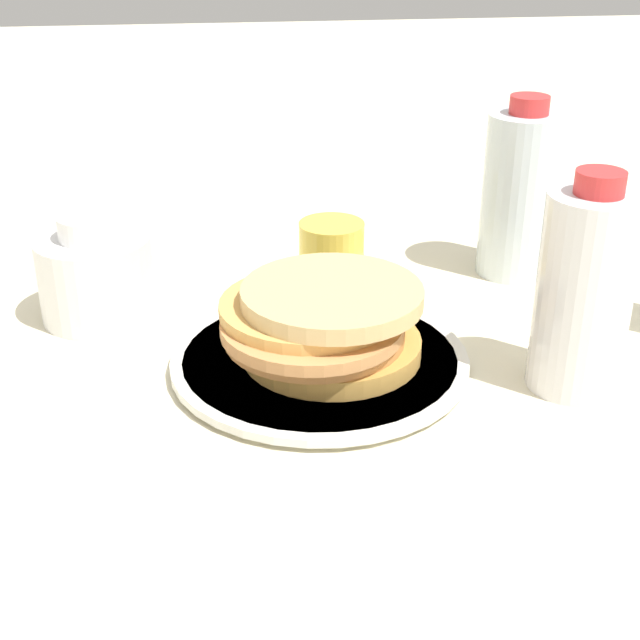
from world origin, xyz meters
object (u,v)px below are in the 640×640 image
juice_glass (331,253)px  cream_jug (96,274)px  plate (320,362)px  water_bottle_near (584,291)px  pancake_stack (320,324)px  water_bottle_mid (520,193)px

juice_glass → cream_jug: size_ratio=0.63×
plate → water_bottle_near: 0.22m
pancake_stack → plate: bearing=74.2°
pancake_stack → water_bottle_near: size_ratio=0.91×
plate → cream_jug: bearing=146.9°
pancake_stack → water_bottle_near: bearing=-13.6°
juice_glass → pancake_stack: bearing=-100.8°
plate → juice_glass: size_ratio=3.79×
water_bottle_mid → pancake_stack: bearing=-141.4°
plate → pancake_stack: size_ratio=1.52×
juice_glass → cream_jug: (-0.23, -0.05, 0.01)m
juice_glass → cream_jug: 0.24m
water_bottle_mid → plate: bearing=-141.4°
juice_glass → water_bottle_near: bearing=-53.6°
plate → water_bottle_near: bearing=-13.8°
juice_glass → water_bottle_mid: 0.20m
juice_glass → cream_jug: bearing=-167.2°
water_bottle_near → pancake_stack: bearing=166.4°
water_bottle_mid → cream_jug: bearing=-172.6°
pancake_stack → water_bottle_mid: 0.30m
pancake_stack → cream_jug: 0.23m
juice_glass → water_bottle_mid: (0.20, 0.00, 0.05)m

